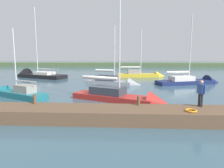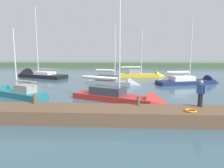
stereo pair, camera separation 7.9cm
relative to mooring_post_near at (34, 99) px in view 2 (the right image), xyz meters
name	(u,v)px [view 2 (the right image)]	position (x,y,z in m)	size (l,w,h in m)	color
ground_plane	(104,99)	(-4.01, -5.12, -1.10)	(200.00, 200.00, 0.00)	#385666
far_shoreline	(119,66)	(-4.01, -53.58, -1.10)	(180.00, 8.00, 2.40)	#4C603D
dock_pier	(94,114)	(-4.01, 0.80, -0.70)	(26.75, 2.27, 0.79)	brown
mooring_post_near	(34,99)	(0.00, 0.00, 0.00)	(0.21, 0.21, 0.61)	brown
mooring_post_far	(138,101)	(-6.69, 0.00, -0.02)	(0.19, 0.19, 0.57)	brown
life_ring_buoy	(191,111)	(-9.53, 1.25, -0.25)	(0.66, 0.66, 0.10)	orange
sailboat_far_right	(194,83)	(-15.24, -15.04, -0.92)	(9.46, 4.81, 10.16)	navy
sailboat_near_dock	(34,76)	(9.81, -21.46, -0.93)	(10.66, 6.53, 12.88)	black
sailboat_outer_mooring	(125,99)	(-5.89, -4.13, -0.84)	(8.62, 5.34, 10.61)	#B22823
sailboat_far_left	(144,76)	(-9.31, -22.83, -0.86)	(8.37, 2.43, 8.88)	gold
sailboat_inner_slip	(15,94)	(4.50, -5.75, -0.88)	(6.68, 4.54, 6.97)	#1E6B75
sailboat_behind_pier	(117,83)	(-4.82, -13.84, -0.91)	(7.55, 3.74, 8.43)	gray
person_on_dock	(201,92)	(-10.44, 0.14, 0.62)	(0.40, 0.57, 1.62)	#28282D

